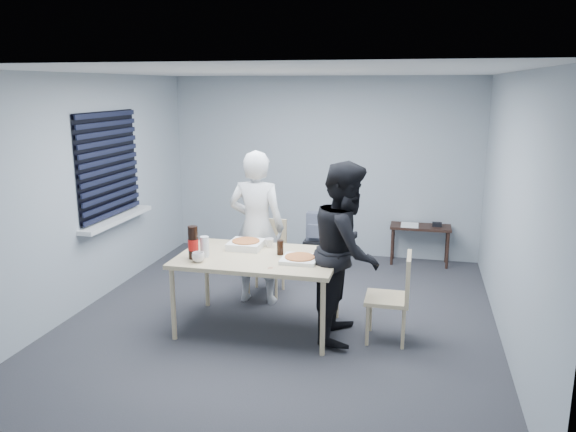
% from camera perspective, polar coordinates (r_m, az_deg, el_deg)
% --- Properties ---
extents(room, '(5.00, 5.00, 5.00)m').
position_cam_1_polar(room, '(7.01, -17.51, 4.11)').
color(room, '#303035').
rests_on(room, ground).
extents(dining_table, '(1.61, 1.02, 0.78)m').
position_cam_1_polar(dining_table, '(5.72, -3.03, -4.62)').
color(dining_table, '#DAB58E').
rests_on(dining_table, ground).
extents(chair_far, '(0.42, 0.42, 0.89)m').
position_cam_1_polar(chair_far, '(6.81, -2.07, -3.56)').
color(chair_far, '#DAB58E').
rests_on(chair_far, ground).
extents(chair_right, '(0.42, 0.42, 0.89)m').
position_cam_1_polar(chair_right, '(5.60, 10.96, -7.55)').
color(chair_right, '#DAB58E').
rests_on(chair_right, ground).
extents(person_white, '(0.65, 0.42, 1.77)m').
position_cam_1_polar(person_white, '(6.40, -3.21, -1.19)').
color(person_white, silver).
rests_on(person_white, ground).
extents(person_black, '(0.47, 0.86, 1.77)m').
position_cam_1_polar(person_black, '(5.53, 5.95, -3.56)').
color(person_black, black).
rests_on(person_black, ground).
extents(side_table, '(0.83, 0.37, 0.55)m').
position_cam_1_polar(side_table, '(8.08, 13.30, -1.52)').
color(side_table, '#311B15').
rests_on(side_table, ground).
extents(stool, '(0.32, 0.32, 0.44)m').
position_cam_1_polar(stool, '(7.58, 2.92, -3.22)').
color(stool, black).
rests_on(stool, ground).
extents(backpack, '(0.27, 0.20, 0.38)m').
position_cam_1_polar(backpack, '(7.49, 2.93, -1.09)').
color(backpack, slate).
rests_on(backpack, stool).
extents(pizza_box_a, '(0.35, 0.35, 0.09)m').
position_cam_1_polar(pizza_box_a, '(5.96, -4.30, -2.89)').
color(pizza_box_a, white).
rests_on(pizza_box_a, dining_table).
extents(pizza_box_b, '(0.35, 0.35, 0.05)m').
position_cam_1_polar(pizza_box_b, '(5.52, 1.20, -4.37)').
color(pizza_box_b, white).
rests_on(pizza_box_b, dining_table).
extents(mug_a, '(0.17, 0.17, 0.10)m').
position_cam_1_polar(mug_a, '(5.56, -9.11, -4.15)').
color(mug_a, white).
rests_on(mug_a, dining_table).
extents(mug_b, '(0.10, 0.10, 0.09)m').
position_cam_1_polar(mug_b, '(5.99, -1.91, -2.73)').
color(mug_b, white).
rests_on(mug_b, dining_table).
extents(cola_glass, '(0.07, 0.07, 0.15)m').
position_cam_1_polar(cola_glass, '(5.71, -0.80, -3.22)').
color(cola_glass, black).
rests_on(cola_glass, dining_table).
extents(soda_bottle, '(0.10, 0.10, 0.33)m').
position_cam_1_polar(soda_bottle, '(5.64, -9.61, -2.72)').
color(soda_bottle, black).
rests_on(soda_bottle, dining_table).
extents(plastic_cups, '(0.09, 0.09, 0.21)m').
position_cam_1_polar(plastic_cups, '(5.70, -8.47, -3.10)').
color(plastic_cups, silver).
rests_on(plastic_cups, dining_table).
extents(rubber_band, '(0.06, 0.06, 0.00)m').
position_cam_1_polar(rubber_band, '(5.32, -1.79, -5.31)').
color(rubber_band, red).
rests_on(rubber_band, dining_table).
extents(papers, '(0.26, 0.34, 0.01)m').
position_cam_1_polar(papers, '(8.05, 12.26, -0.90)').
color(papers, white).
rests_on(papers, side_table).
extents(black_box, '(0.13, 0.09, 0.05)m').
position_cam_1_polar(black_box, '(8.07, 14.90, -0.84)').
color(black_box, black).
rests_on(black_box, side_table).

